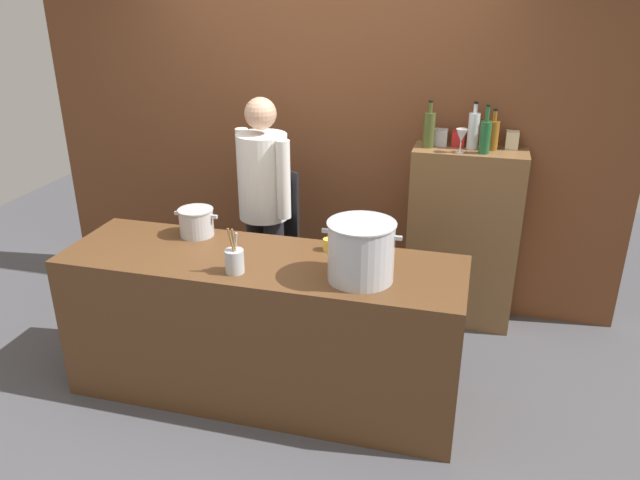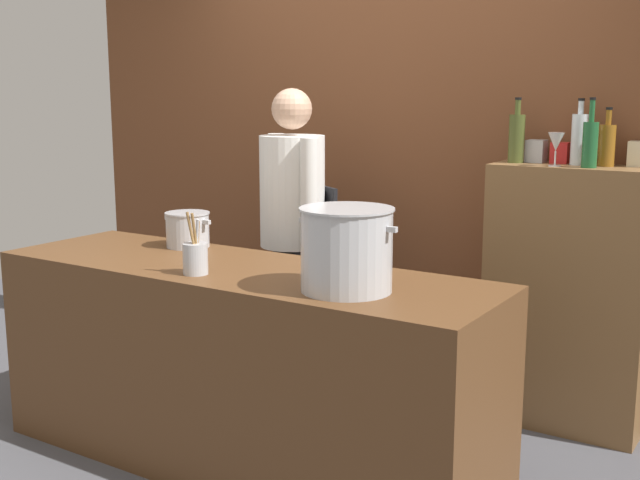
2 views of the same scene
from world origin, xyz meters
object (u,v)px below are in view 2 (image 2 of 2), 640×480
at_px(wine_bottle_green, 590,143).
at_px(butter_jar, 334,260).
at_px(wine_bottle_clear, 579,138).
at_px(wine_bottle_amber, 607,144).
at_px(wine_bottle_olive, 517,137).
at_px(spice_tin_silver, 536,151).
at_px(spice_tin_red, 561,153).
at_px(spice_tin_cream, 638,154).
at_px(stockpot_large, 347,250).
at_px(wine_glass_tall, 556,143).
at_px(stockpot_small, 188,229).
at_px(utensil_crock, 195,257).
at_px(chef, 293,222).

bearing_deg(wine_bottle_green, butter_jar, -132.00).
distance_m(butter_jar, wine_bottle_clear, 1.35).
height_order(wine_bottle_amber, wine_bottle_clear, wine_bottle_clear).
relative_size(butter_jar, wine_bottle_green, 0.22).
relative_size(wine_bottle_olive, spice_tin_silver, 2.87).
distance_m(wine_bottle_green, spice_tin_silver, 0.33).
xyz_separation_m(wine_bottle_olive, spice_tin_red, (0.20, 0.08, -0.07)).
bearing_deg(wine_bottle_green, wine_bottle_olive, 169.55).
bearing_deg(wine_bottle_olive, spice_tin_cream, 10.98).
bearing_deg(stockpot_large, butter_jar, 128.38).
bearing_deg(stockpot_large, wine_bottle_amber, 65.18).
bearing_deg(spice_tin_cream, wine_bottle_green, -135.64).
bearing_deg(spice_tin_red, spice_tin_silver, -175.23).
distance_m(butter_jar, wine_bottle_green, 1.31).
bearing_deg(wine_glass_tall, wine_bottle_olive, 157.92).
bearing_deg(wine_glass_tall, spice_tin_silver, 131.17).
bearing_deg(spice_tin_silver, spice_tin_red, 4.77).
distance_m(wine_bottle_green, wine_bottle_olive, 0.38).
bearing_deg(spice_tin_cream, spice_tin_red, -176.26).
distance_m(stockpot_small, wine_bottle_olive, 1.67).
bearing_deg(wine_bottle_clear, wine_bottle_olive, -171.87).
xyz_separation_m(spice_tin_silver, spice_tin_cream, (0.47, 0.03, 0.00)).
bearing_deg(utensil_crock, spice_tin_cream, 46.57).
bearing_deg(spice_tin_cream, wine_glass_tall, -149.23).
xyz_separation_m(chef, stockpot_large, (0.85, -0.88, 0.09)).
distance_m(stockpot_small, wine_bottle_clear, 1.92).
bearing_deg(chef, wine_bottle_olive, -126.14).
height_order(utensil_crock, wine_bottle_olive, wine_bottle_olive).
bearing_deg(wine_bottle_amber, wine_bottle_clear, -179.94).
height_order(wine_bottle_green, spice_tin_red, wine_bottle_green).
xyz_separation_m(wine_bottle_green, wine_bottle_olive, (-0.37, 0.07, 0.01)).
xyz_separation_m(utensil_crock, wine_bottle_olive, (0.87, 1.39, 0.45)).
height_order(butter_jar, wine_bottle_amber, wine_bottle_amber).
xyz_separation_m(wine_bottle_olive, spice_tin_cream, (0.55, 0.11, -0.06)).
relative_size(utensil_crock, spice_tin_silver, 2.38).
xyz_separation_m(wine_bottle_amber, spice_tin_cream, (0.13, 0.06, -0.04)).
bearing_deg(chef, spice_tin_silver, -124.27).
height_order(butter_jar, spice_tin_silver, spice_tin_silver).
distance_m(stockpot_small, spice_tin_cream, 2.16).
distance_m(butter_jar, spice_tin_red, 1.30).
relative_size(wine_bottle_green, wine_bottle_amber, 1.17).
distance_m(butter_jar, wine_bottle_olive, 1.18).
distance_m(wine_bottle_olive, wine_bottle_clear, 0.29).
bearing_deg(butter_jar, utensil_crock, -135.45).
bearing_deg(wine_bottle_amber, spice_tin_red, 169.51).
relative_size(stockpot_large, wine_bottle_green, 1.31).
xyz_separation_m(stockpot_large, butter_jar, (-0.25, 0.32, -0.12)).
height_order(stockpot_large, wine_bottle_green, wine_bottle_green).
distance_m(wine_bottle_olive, spice_tin_cream, 0.56).
bearing_deg(wine_bottle_olive, spice_tin_silver, 43.40).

